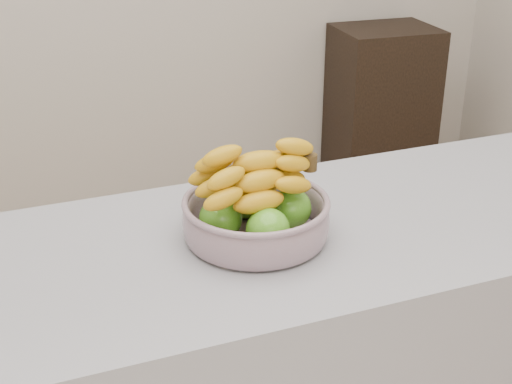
% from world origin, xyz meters
% --- Properties ---
extents(cabinet, '(0.49, 0.41, 0.85)m').
position_xyz_m(cabinet, '(1.32, 1.78, 0.42)').
color(cabinet, black).
rests_on(cabinet, ground).
extents(fruit_bowl, '(0.29, 0.29, 0.18)m').
position_xyz_m(fruit_bowl, '(-0.04, -0.02, 0.96)').
color(fruit_bowl, '#A7B6C8').
rests_on(fruit_bowl, counter).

